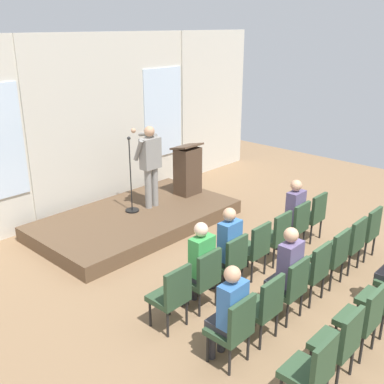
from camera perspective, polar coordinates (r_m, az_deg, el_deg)
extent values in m
plane|color=#846647|center=(7.18, 16.19, -13.54)|extent=(14.68, 14.68, 0.00)
cube|color=beige|center=(10.02, -12.70, 8.02)|extent=(10.53, 0.10, 3.74)
cube|color=beige|center=(9.29, -19.40, 6.44)|extent=(0.20, 0.08, 3.74)
cube|color=silver|center=(11.27, -3.62, 9.78)|extent=(1.20, 0.04, 2.10)
cube|color=beige|center=(11.79, -0.96, 10.27)|extent=(0.20, 0.08, 3.74)
cube|color=brown|center=(9.44, -6.92, -3.39)|extent=(4.03, 2.26, 0.29)
cylinder|color=gray|center=(9.48, -5.44, 0.41)|extent=(0.14, 0.14, 0.84)
cylinder|color=gray|center=(9.59, -4.64, 0.68)|extent=(0.14, 0.14, 0.84)
cube|color=gray|center=(9.32, -5.18, 4.80)|extent=(0.42, 0.22, 0.63)
cube|color=#26663F|center=(9.38, -5.67, 5.37)|extent=(0.06, 0.01, 0.38)
sphere|color=tan|center=(9.22, -5.31, 7.50)|extent=(0.21, 0.21, 0.21)
cylinder|color=gray|center=(9.20, -6.64, 5.15)|extent=(0.09, 0.28, 0.45)
cylinder|color=gray|center=(9.43, -5.07, 6.98)|extent=(0.15, 0.36, 0.15)
cylinder|color=gray|center=(9.50, -5.82, 7.17)|extent=(0.11, 0.34, 0.15)
sphere|color=tan|center=(9.63, -7.28, 7.55)|extent=(0.10, 0.10, 0.10)
cylinder|color=black|center=(9.49, -7.41, -2.26)|extent=(0.28, 0.28, 0.03)
cylinder|color=black|center=(9.23, -7.62, 1.99)|extent=(0.02, 0.02, 1.45)
sphere|color=#262626|center=(9.03, -7.84, 6.61)|extent=(0.07, 0.07, 0.07)
cube|color=#4C3828|center=(10.21, -0.55, 2.60)|extent=(0.52, 0.40, 1.05)
cube|color=#4C3828|center=(10.07, -0.64, 5.69)|extent=(0.60, 0.48, 0.14)
cylinder|color=black|center=(6.66, -2.85, -13.50)|extent=(0.04, 0.04, 0.40)
cylinder|color=black|center=(6.46, -5.21, -14.76)|extent=(0.04, 0.04, 0.40)
cylinder|color=black|center=(6.46, -0.67, -14.65)|extent=(0.04, 0.04, 0.40)
cylinder|color=black|center=(6.26, -3.04, -16.01)|extent=(0.04, 0.04, 0.40)
cube|color=#2D472D|center=(6.33, -2.98, -12.93)|extent=(0.46, 0.44, 0.08)
cube|color=#2D472D|center=(6.07, -1.75, -11.47)|extent=(0.46, 0.06, 0.46)
cylinder|color=black|center=(7.04, 0.83, -11.47)|extent=(0.04, 0.04, 0.40)
cylinder|color=black|center=(6.82, -1.25, -12.63)|extent=(0.04, 0.04, 0.40)
cylinder|color=black|center=(6.85, 2.99, -12.47)|extent=(0.04, 0.04, 0.40)
cylinder|color=black|center=(6.62, 0.92, -13.72)|extent=(0.04, 0.04, 0.40)
cube|color=#2D472D|center=(6.70, 0.89, -10.83)|extent=(0.46, 0.44, 0.08)
cube|color=#2D472D|center=(6.46, 2.17, -9.36)|extent=(0.46, 0.06, 0.46)
cylinder|color=#2D2D33|center=(6.87, -0.78, -12.16)|extent=(0.10, 0.10, 0.44)
cylinder|color=#2D2D33|center=(6.98, 0.26, -11.59)|extent=(0.10, 0.10, 0.44)
cube|color=#2D2D33|center=(6.71, 0.50, -10.21)|extent=(0.34, 0.36, 0.12)
cube|color=green|center=(6.47, 1.24, -7.90)|extent=(0.36, 0.20, 0.57)
sphere|color=beige|center=(6.31, 1.13, -4.66)|extent=(0.20, 0.20, 0.20)
cylinder|color=black|center=(7.45, 4.08, -9.61)|extent=(0.04, 0.04, 0.40)
cylinder|color=black|center=(7.21, 2.24, -10.67)|extent=(0.04, 0.04, 0.40)
cylinder|color=black|center=(7.27, 6.19, -10.49)|extent=(0.04, 0.04, 0.40)
cylinder|color=black|center=(7.02, 4.38, -11.62)|extent=(0.04, 0.04, 0.40)
cube|color=#2D472D|center=(7.11, 4.28, -8.93)|extent=(0.46, 0.44, 0.08)
cube|color=#2D472D|center=(6.88, 5.58, -7.47)|extent=(0.46, 0.06, 0.46)
cylinder|color=#2D2D33|center=(7.26, 2.66, -10.24)|extent=(0.10, 0.10, 0.44)
cylinder|color=#2D2D33|center=(7.38, 3.58, -9.71)|extent=(0.10, 0.10, 0.44)
cube|color=#2D2D33|center=(7.12, 3.91, -8.35)|extent=(0.34, 0.36, 0.12)
cube|color=#3366A5|center=(6.89, 4.69, -5.99)|extent=(0.36, 0.20, 0.60)
sphere|color=tan|center=(6.73, 4.66, -2.78)|extent=(0.20, 0.20, 0.20)
cylinder|color=black|center=(7.88, 6.95, -7.93)|extent=(0.04, 0.04, 0.40)
cylinder|color=black|center=(7.62, 5.33, -8.89)|extent=(0.04, 0.04, 0.40)
cylinder|color=black|center=(7.71, 9.01, -8.71)|extent=(0.04, 0.04, 0.40)
cylinder|color=black|center=(7.45, 7.42, -9.72)|extent=(0.04, 0.04, 0.40)
cube|color=#2D472D|center=(7.55, 7.26, -7.21)|extent=(0.46, 0.44, 0.08)
cube|color=#2D472D|center=(7.34, 8.55, -5.78)|extent=(0.46, 0.06, 0.46)
cylinder|color=black|center=(8.34, 9.50, -6.41)|extent=(0.04, 0.04, 0.40)
cylinder|color=black|center=(8.07, 8.06, -7.28)|extent=(0.04, 0.04, 0.40)
cylinder|color=black|center=(8.18, 11.48, -7.10)|extent=(0.04, 0.04, 0.40)
cylinder|color=black|center=(7.91, 10.08, -8.01)|extent=(0.04, 0.04, 0.40)
cube|color=#2D472D|center=(8.02, 9.88, -5.67)|extent=(0.46, 0.44, 0.08)
cube|color=#2D472D|center=(7.81, 11.16, -4.28)|extent=(0.46, 0.06, 0.46)
cylinder|color=black|center=(8.82, 11.76, -5.05)|extent=(0.04, 0.04, 0.40)
cylinder|color=black|center=(8.54, 10.48, -5.82)|extent=(0.04, 0.04, 0.40)
cylinder|color=black|center=(8.67, 13.67, -5.66)|extent=(0.04, 0.04, 0.40)
cylinder|color=black|center=(8.38, 12.43, -6.48)|extent=(0.04, 0.04, 0.40)
cube|color=#2D472D|center=(8.50, 12.20, -4.29)|extent=(0.46, 0.44, 0.08)
cube|color=#2D472D|center=(8.31, 13.45, -2.94)|extent=(0.46, 0.06, 0.46)
cylinder|color=#2D2D33|center=(8.60, 10.76, -5.49)|extent=(0.10, 0.10, 0.44)
cylinder|color=#2D2D33|center=(8.74, 11.40, -5.10)|extent=(0.10, 0.10, 0.44)
cube|color=#2D2D33|center=(8.50, 11.89, -3.81)|extent=(0.34, 0.36, 0.12)
cube|color=#594C72|center=(8.32, 12.70, -1.82)|extent=(0.36, 0.20, 0.58)
sphere|color=tan|center=(8.19, 12.79, 0.81)|extent=(0.20, 0.20, 0.20)
cylinder|color=black|center=(9.31, 13.77, -3.82)|extent=(0.04, 0.04, 0.40)
cylinder|color=black|center=(9.02, 12.63, -4.52)|extent=(0.04, 0.04, 0.40)
cylinder|color=black|center=(9.17, 15.61, -4.37)|extent=(0.04, 0.04, 0.40)
cylinder|color=black|center=(8.88, 14.51, -5.11)|extent=(0.04, 0.04, 0.40)
cube|color=#2D472D|center=(9.00, 14.26, -3.05)|extent=(0.46, 0.44, 0.08)
cube|color=#2D472D|center=(8.82, 15.48, -1.76)|extent=(0.46, 0.06, 0.46)
cylinder|color=black|center=(6.10, 4.27, -17.16)|extent=(0.04, 0.04, 0.40)
cylinder|color=black|center=(5.88, 1.94, -18.75)|extent=(0.04, 0.04, 0.40)
cylinder|color=black|center=(5.94, 6.96, -18.44)|extent=(0.04, 0.04, 0.40)
cylinder|color=black|center=(5.71, 4.68, -20.16)|extent=(0.04, 0.04, 0.40)
cube|color=#2D472D|center=(5.76, 4.53, -16.75)|extent=(0.46, 0.44, 0.08)
cube|color=#2D472D|center=(5.51, 6.21, -15.27)|extent=(0.46, 0.06, 0.46)
cylinder|color=#2D2D33|center=(5.92, 2.47, -18.15)|extent=(0.10, 0.10, 0.44)
cylinder|color=#2D2D33|center=(6.03, 3.64, -17.36)|extent=(0.10, 0.10, 0.44)
cube|color=#2D2D33|center=(5.75, 4.07, -16.03)|extent=(0.34, 0.36, 0.12)
cube|color=#3366A5|center=(5.50, 5.07, -13.66)|extent=(0.36, 0.20, 0.55)
sphere|color=tan|center=(5.31, 5.02, -10.12)|extent=(0.20, 0.20, 0.20)
cylinder|color=black|center=(6.50, 7.82, -14.63)|extent=(0.04, 0.04, 0.40)
cylinder|color=black|center=(6.26, 5.83, -16.06)|extent=(0.04, 0.04, 0.40)
cylinder|color=black|center=(6.36, 10.41, -15.72)|extent=(0.04, 0.04, 0.40)
cylinder|color=black|center=(6.11, 8.47, -17.26)|extent=(0.04, 0.04, 0.40)
cube|color=#2D472D|center=(6.17, 8.25, -14.10)|extent=(0.46, 0.44, 0.08)
cube|color=#2D472D|center=(5.93, 9.91, -12.59)|extent=(0.46, 0.06, 0.46)
cylinder|color=black|center=(6.94, 10.87, -12.36)|extent=(0.04, 0.04, 0.40)
cylinder|color=black|center=(6.68, 9.15, -13.65)|extent=(0.04, 0.04, 0.40)
cylinder|color=black|center=(6.80, 13.34, -13.31)|extent=(0.04, 0.04, 0.40)
cylinder|color=black|center=(6.54, 11.69, -14.68)|extent=(0.04, 0.04, 0.40)
cube|color=#2D472D|center=(6.61, 11.41, -11.75)|extent=(0.46, 0.44, 0.08)
cube|color=#2D472D|center=(6.39, 13.03, -10.25)|extent=(0.46, 0.06, 0.46)
cylinder|color=#2D2D33|center=(6.74, 9.53, -13.15)|extent=(0.10, 0.10, 0.44)
cylinder|color=#2D2D33|center=(6.87, 10.39, -12.51)|extent=(0.10, 0.10, 0.44)
cube|color=#2D2D33|center=(6.61, 11.00, -11.14)|extent=(0.34, 0.36, 0.12)
cube|color=#594C72|center=(6.38, 12.05, -8.64)|extent=(0.36, 0.20, 0.61)
sphere|color=tan|center=(6.20, 12.18, -5.21)|extent=(0.20, 0.20, 0.20)
cylinder|color=black|center=(7.41, 13.50, -10.35)|extent=(0.04, 0.04, 0.40)
cylinder|color=black|center=(7.13, 12.02, -11.49)|extent=(0.04, 0.04, 0.40)
cylinder|color=black|center=(7.28, 15.85, -11.17)|extent=(0.04, 0.04, 0.40)
cylinder|color=black|center=(7.00, 14.44, -12.38)|extent=(0.04, 0.04, 0.40)
cube|color=#2D472D|center=(7.08, 14.12, -9.68)|extent=(0.46, 0.44, 0.08)
cube|color=#2D472D|center=(6.88, 15.69, -8.20)|extent=(0.46, 0.06, 0.46)
cylinder|color=black|center=(7.89, 15.79, -8.56)|extent=(0.04, 0.04, 0.40)
cylinder|color=black|center=(7.61, 14.50, -9.57)|extent=(0.04, 0.04, 0.40)
cylinder|color=black|center=(7.77, 18.02, -9.29)|extent=(0.04, 0.04, 0.40)
cylinder|color=black|center=(7.48, 16.79, -10.36)|extent=(0.04, 0.04, 0.40)
cube|color=#2D472D|center=(7.57, 16.45, -7.85)|extent=(0.46, 0.44, 0.08)
cube|color=#2D472D|center=(7.39, 17.97, -6.42)|extent=(0.46, 0.06, 0.46)
cylinder|color=black|center=(8.40, 17.79, -6.97)|extent=(0.04, 0.04, 0.40)
cylinder|color=black|center=(8.10, 16.66, -7.87)|extent=(0.04, 0.04, 0.40)
cylinder|color=black|center=(8.28, 19.90, -7.62)|extent=(0.04, 0.04, 0.40)
cylinder|color=black|center=(7.98, 18.84, -8.57)|extent=(0.04, 0.04, 0.40)
cube|color=#2D472D|center=(8.08, 18.48, -6.24)|extent=(0.46, 0.44, 0.08)
cube|color=#2D472D|center=(7.91, 19.94, -4.86)|extent=(0.46, 0.06, 0.46)
cylinder|color=black|center=(8.91, 19.54, -5.55)|extent=(0.04, 0.04, 0.40)
cylinder|color=black|center=(8.61, 18.55, -6.35)|extent=(0.04, 0.04, 0.40)
cylinder|color=black|center=(8.81, 21.55, -6.14)|extent=(0.04, 0.04, 0.40)
cylinder|color=black|center=(8.50, 20.62, -6.98)|extent=(0.04, 0.04, 0.40)
cube|color=#2D472D|center=(8.61, 20.26, -4.81)|extent=(0.46, 0.44, 0.08)
cube|color=#2D472D|center=(8.44, 21.65, -3.49)|extent=(0.46, 0.06, 0.46)
cylinder|color=black|center=(5.66, 13.02, -21.12)|extent=(0.04, 0.04, 0.40)
cube|color=#2D472D|center=(5.33, 13.85, -20.91)|extent=(0.46, 0.44, 0.08)
cube|color=#2D472D|center=(5.10, 16.08, -19.40)|extent=(0.46, 0.06, 0.46)
cylinder|color=black|center=(6.10, 16.14, -18.00)|extent=(0.04, 0.04, 0.40)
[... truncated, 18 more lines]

